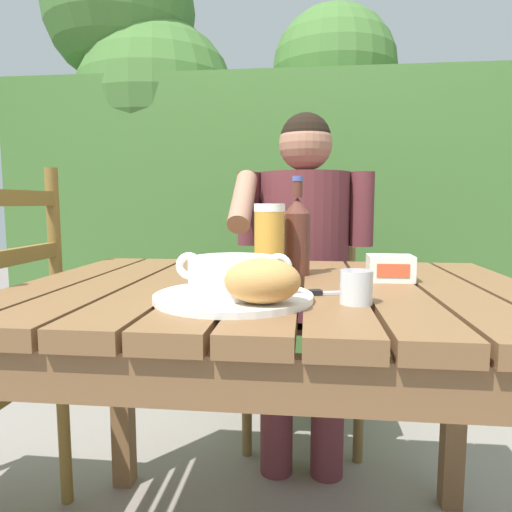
% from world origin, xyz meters
% --- Properties ---
extents(dining_table, '(1.10, 0.81, 0.74)m').
position_xyz_m(dining_table, '(-0.00, 0.00, 0.63)').
color(dining_table, brown).
rests_on(dining_table, ground_plane).
extents(hedge_backdrop, '(3.21, 0.96, 2.53)m').
position_xyz_m(hedge_backdrop, '(-0.30, 1.77, 1.18)').
color(hedge_backdrop, '#3F692E').
rests_on(hedge_backdrop, ground_plane).
extents(chair_near_diner, '(0.43, 0.45, 1.01)m').
position_xyz_m(chair_near_diner, '(0.06, 0.84, 0.49)').
color(chair_near_diner, brown).
rests_on(chair_near_diner, ground_plane).
extents(person_eating, '(0.48, 0.47, 1.23)m').
position_xyz_m(person_eating, '(0.06, 0.64, 0.72)').
color(person_eating, brown).
rests_on(person_eating, ground_plane).
extents(serving_plate, '(0.29, 0.29, 0.01)m').
position_xyz_m(serving_plate, '(-0.06, -0.18, 0.74)').
color(serving_plate, white).
rests_on(serving_plate, dining_table).
extents(soup_bowl, '(0.21, 0.16, 0.08)m').
position_xyz_m(soup_bowl, '(-0.06, -0.18, 0.79)').
color(soup_bowl, white).
rests_on(soup_bowl, serving_plate).
extents(bread_roll, '(0.13, 0.10, 0.08)m').
position_xyz_m(bread_roll, '(0.00, -0.26, 0.79)').
color(bread_roll, '#C48A48').
rests_on(bread_roll, serving_plate).
extents(beer_glass, '(0.07, 0.07, 0.17)m').
position_xyz_m(beer_glass, '(-0.02, 0.07, 0.83)').
color(beer_glass, gold).
rests_on(beer_glass, dining_table).
extents(beer_bottle, '(0.06, 0.06, 0.24)m').
position_xyz_m(beer_bottle, '(0.05, 0.13, 0.84)').
color(beer_bottle, '#552A20').
rests_on(beer_bottle, dining_table).
extents(water_glass_small, '(0.06, 0.06, 0.06)m').
position_xyz_m(water_glass_small, '(0.16, -0.19, 0.77)').
color(water_glass_small, silver).
rests_on(water_glass_small, dining_table).
extents(butter_tub, '(0.10, 0.08, 0.06)m').
position_xyz_m(butter_tub, '(0.26, 0.07, 0.77)').
color(butter_tub, white).
rests_on(butter_tub, dining_table).
extents(table_knife, '(0.15, 0.06, 0.01)m').
position_xyz_m(table_knife, '(0.10, -0.11, 0.74)').
color(table_knife, silver).
rests_on(table_knife, dining_table).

